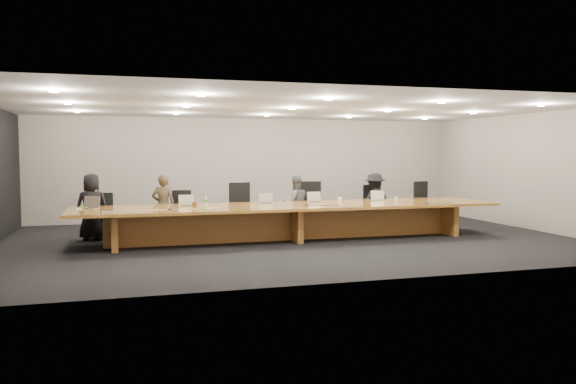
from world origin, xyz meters
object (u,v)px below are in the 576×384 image
at_px(person_a, 92,207).
at_px(paper_cup_far, 396,198).
at_px(person_c, 295,203).
at_px(av_box, 107,212).
at_px(chair_mid_left, 243,208).
at_px(paper_cup_near, 340,199).
at_px(laptop_b, 187,200).
at_px(laptop_a, 89,202).
at_px(chair_far_left, 104,216).
at_px(mic_left, 170,209).
at_px(laptop_d, 316,197).
at_px(laptop_c, 266,198).
at_px(chair_left, 182,213).
at_px(chair_mid_right, 313,206).
at_px(chair_right, 375,206).
at_px(chair_far_right, 427,203).
at_px(water_bottle, 206,201).
at_px(person_b, 163,206).
at_px(laptop_e, 379,196).
at_px(amber_mug, 195,204).
at_px(mic_center, 307,205).
at_px(conference_table, 292,215).
at_px(mic_right, 427,203).
at_px(person_d, 375,201).

height_order(person_a, paper_cup_far, person_a).
relative_size(person_c, av_box, 6.80).
bearing_deg(chair_mid_left, paper_cup_far, -22.10).
bearing_deg(paper_cup_near, laptop_b, -177.57).
relative_size(laptop_a, av_box, 1.67).
xyz_separation_m(chair_far_left, mic_left, (1.26, -1.66, 0.26)).
bearing_deg(laptop_d, chair_far_left, 166.27).
bearing_deg(laptop_a, laptop_c, 26.08).
relative_size(chair_left, chair_mid_right, 0.86).
distance_m(chair_far_left, person_a, 0.34).
height_order(chair_far_left, chair_right, chair_right).
height_order(chair_far_left, av_box, chair_far_left).
distance_m(chair_far_right, person_c, 3.58).
relative_size(person_c, water_bottle, 6.44).
bearing_deg(chair_far_left, laptop_c, -22.97).
bearing_deg(paper_cup_near, person_b, 168.43).
bearing_deg(person_c, laptop_e, 150.09).
bearing_deg(amber_mug, av_box, -158.40).
bearing_deg(person_b, mic_center, 161.56).
distance_m(laptop_b, av_box, 1.77).
distance_m(conference_table, laptop_d, 0.79).
height_order(laptop_c, mic_right, laptop_c).
bearing_deg(mic_center, conference_table, 125.22).
xyz_separation_m(chair_far_right, laptop_c, (-4.50, -0.98, 0.30)).
distance_m(chair_left, amber_mug, 1.29).
relative_size(chair_mid_left, laptop_a, 3.65).
relative_size(laptop_b, mic_center, 2.43).
bearing_deg(paper_cup_far, amber_mug, -176.02).
relative_size(person_b, person_d, 1.02).
height_order(laptop_e, water_bottle, laptop_e).
distance_m(conference_table, chair_far_right, 4.24).
height_order(person_a, water_bottle, person_a).
xyz_separation_m(chair_far_right, av_box, (-7.74, -1.96, 0.19)).
bearing_deg(paper_cup_near, person_d, 32.76).
bearing_deg(water_bottle, chair_mid_left, 43.56).
xyz_separation_m(chair_left, laptop_a, (-1.89, -1.02, 0.36)).
bearing_deg(chair_far_left, laptop_b, -39.04).
relative_size(person_b, water_bottle, 6.70).
distance_m(chair_far_left, chair_mid_left, 3.04).
bearing_deg(chair_left, chair_mid_left, 2.35).
height_order(laptop_c, paper_cup_near, laptop_c).
bearing_deg(paper_cup_far, mic_left, -171.72).
bearing_deg(laptop_a, person_a, 114.32).
relative_size(chair_mid_left, laptop_c, 3.91).
relative_size(chair_left, chair_far_right, 0.90).
relative_size(chair_mid_left, laptop_d, 3.75).
xyz_separation_m(laptop_c, water_bottle, (-1.31, -0.09, -0.02)).
bearing_deg(laptop_e, laptop_c, -167.70).
height_order(person_b, laptop_a, person_b).
bearing_deg(mic_right, chair_mid_right, 138.08).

